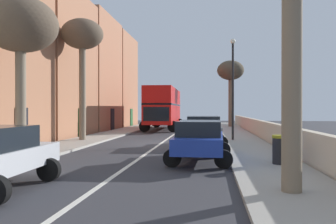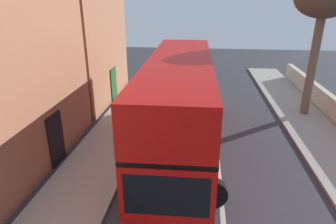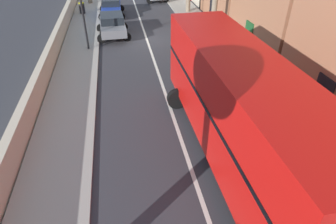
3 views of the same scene
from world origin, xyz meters
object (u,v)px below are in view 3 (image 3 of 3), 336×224
Objects in this scene: double_decker_bus at (238,105)px; litter_bin_right at (82,8)px; parked_car_blue_right_2 at (111,6)px; parked_car_grey_right_0 at (112,24)px.

litter_bin_right is at bearing -71.96° from double_decker_bus.
parked_car_blue_right_2 is (4.20, -20.60, -1.44)m from double_decker_bus.
parked_car_grey_right_0 is 0.90× the size of parked_car_blue_right_2.
double_decker_bus is at bearing 105.94° from parked_car_grey_right_0.
double_decker_bus reaches higher than litter_bin_right.
parked_car_grey_right_0 is 4.15× the size of litter_bin_right.
parked_car_grey_right_0 reaches higher than litter_bin_right.
double_decker_bus is 2.67× the size of parked_car_grey_right_0.
double_decker_bus is at bearing 101.52° from parked_car_blue_right_2.
double_decker_bus reaches higher than parked_car_blue_right_2.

